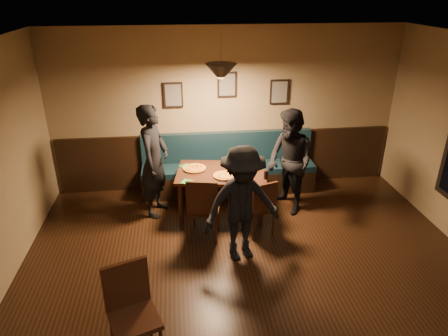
# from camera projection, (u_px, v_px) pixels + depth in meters

# --- Properties ---
(floor) EXTENTS (7.00, 7.00, 0.00)m
(floor) POSITION_uv_depth(u_px,v_px,m) (267.00, 326.00, 4.38)
(floor) COLOR black
(floor) RESTS_ON ground
(ceiling) EXTENTS (7.00, 7.00, 0.00)m
(ceiling) POSITION_uv_depth(u_px,v_px,m) (283.00, 63.00, 3.22)
(ceiling) COLOR silver
(ceiling) RESTS_ON ground
(wall_back) EXTENTS (6.00, 0.00, 6.00)m
(wall_back) POSITION_uv_depth(u_px,v_px,m) (227.00, 110.00, 6.96)
(wall_back) COLOR #8C704F
(wall_back) RESTS_ON ground
(wainscot) EXTENTS (5.88, 0.06, 1.00)m
(wainscot) POSITION_uv_depth(u_px,v_px,m) (227.00, 159.00, 7.31)
(wainscot) COLOR black
(wainscot) RESTS_ON ground
(booth_bench) EXTENTS (3.00, 0.60, 1.00)m
(booth_bench) POSITION_uv_depth(u_px,v_px,m) (229.00, 165.00, 7.06)
(booth_bench) COLOR #0F232D
(booth_bench) RESTS_ON ground
(picture_left) EXTENTS (0.32, 0.04, 0.42)m
(picture_left) POSITION_uv_depth(u_px,v_px,m) (173.00, 95.00, 6.71)
(picture_left) COLOR black
(picture_left) RESTS_ON wall_back
(picture_center) EXTENTS (0.32, 0.04, 0.42)m
(picture_center) POSITION_uv_depth(u_px,v_px,m) (227.00, 85.00, 6.75)
(picture_center) COLOR black
(picture_center) RESTS_ON wall_back
(picture_right) EXTENTS (0.32, 0.04, 0.42)m
(picture_right) POSITION_uv_depth(u_px,v_px,m) (279.00, 92.00, 6.91)
(picture_right) COLOR black
(picture_right) RESTS_ON wall_back
(pendant_lamp) EXTENTS (0.44, 0.44, 0.25)m
(pendant_lamp) POSITION_uv_depth(u_px,v_px,m) (221.00, 73.00, 5.63)
(pendant_lamp) COLOR black
(pendant_lamp) RESTS_ON ceiling
(dining_table) EXTENTS (1.48, 1.07, 0.73)m
(dining_table) POSITION_uv_depth(u_px,v_px,m) (221.00, 192.00, 6.41)
(dining_table) COLOR #33170E
(dining_table) RESTS_ON floor
(chair_near_left) EXTENTS (0.51, 0.51, 0.98)m
(chair_near_left) POSITION_uv_depth(u_px,v_px,m) (204.00, 207.00, 5.76)
(chair_near_left) COLOR black
(chair_near_left) RESTS_ON floor
(chair_near_right) EXTENTS (0.49, 0.49, 0.88)m
(chair_near_right) POSITION_uv_depth(u_px,v_px,m) (258.00, 206.00, 5.88)
(chair_near_right) COLOR black
(chair_near_right) RESTS_ON floor
(diner_left) EXTENTS (0.61, 0.75, 1.79)m
(diner_left) POSITION_uv_depth(u_px,v_px,m) (154.00, 161.00, 6.22)
(diner_left) COLOR black
(diner_left) RESTS_ON floor
(diner_right) EXTENTS (0.90, 1.00, 1.68)m
(diner_right) POSITION_uv_depth(u_px,v_px,m) (290.00, 162.00, 6.32)
(diner_right) COLOR black
(diner_right) RESTS_ON floor
(diner_front) EXTENTS (1.14, 0.82, 1.60)m
(diner_front) POSITION_uv_depth(u_px,v_px,m) (242.00, 205.00, 5.19)
(diner_front) COLOR black
(diner_front) RESTS_ON floor
(pizza_a) EXTENTS (0.46, 0.46, 0.04)m
(pizza_a) POSITION_uv_depth(u_px,v_px,m) (195.00, 168.00, 6.33)
(pizza_a) COLOR orange
(pizza_a) RESTS_ON dining_table
(pizza_b) EXTENTS (0.33, 0.33, 0.04)m
(pizza_b) POSITION_uv_depth(u_px,v_px,m) (224.00, 176.00, 6.09)
(pizza_b) COLOR gold
(pizza_b) RESTS_ON dining_table
(pizza_c) EXTENTS (0.40, 0.40, 0.04)m
(pizza_c) POSITION_uv_depth(u_px,v_px,m) (246.00, 165.00, 6.43)
(pizza_c) COLOR #D66128
(pizza_c) RESTS_ON dining_table
(soda_glass) EXTENTS (0.08, 0.08, 0.13)m
(soda_glass) POSITION_uv_depth(u_px,v_px,m) (266.00, 175.00, 6.01)
(soda_glass) COLOR black
(soda_glass) RESTS_ON dining_table
(tabasco_bottle) EXTENTS (0.04, 0.04, 0.12)m
(tabasco_bottle) POSITION_uv_depth(u_px,v_px,m) (254.00, 167.00, 6.28)
(tabasco_bottle) COLOR #AB0705
(tabasco_bottle) RESTS_ON dining_table
(napkin_a) EXTENTS (0.22, 0.22, 0.01)m
(napkin_a) POSITION_uv_depth(u_px,v_px,m) (186.00, 166.00, 6.44)
(napkin_a) COLOR #1D6E1F
(napkin_a) RESTS_ON dining_table
(napkin_b) EXTENTS (0.21, 0.21, 0.01)m
(napkin_b) POSITION_uv_depth(u_px,v_px,m) (187.00, 182.00, 5.93)
(napkin_b) COLOR #217F29
(napkin_b) RESTS_ON dining_table
(cutlery_set) EXTENTS (0.20, 0.06, 0.00)m
(cutlery_set) POSITION_uv_depth(u_px,v_px,m) (219.00, 182.00, 5.92)
(cutlery_set) COLOR #B3B3B8
(cutlery_set) RESTS_ON dining_table
(cafe_chair_far) EXTENTS (0.57, 0.57, 1.00)m
(cafe_chair_far) POSITION_uv_depth(u_px,v_px,m) (134.00, 318.00, 3.83)
(cafe_chair_far) COLOR black
(cafe_chair_far) RESTS_ON floor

